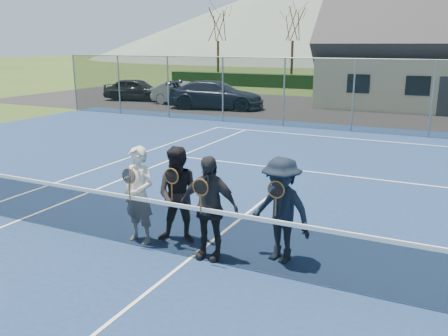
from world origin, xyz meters
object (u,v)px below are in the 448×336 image
Objects in this scene: player_a at (139,195)px; player_c at (208,207)px; car_c at (216,95)px; tennis_net at (191,229)px; player_d at (281,210)px; car_b at (184,94)px; player_b at (180,195)px; car_a at (136,89)px.

player_a and player_c have the same top height.
tennis_net is (8.41, -17.58, -0.25)m from car_c.
player_d reaches higher than car_c.
player_a is (-1.20, 0.20, 0.38)m from tennis_net.
player_d is at bearing -161.19° from car_c.
car_b reaches higher than tennis_net.
player_c reaches higher than tennis_net.
player_d is (1.14, 0.41, -0.00)m from player_c.
player_c is at bearing -164.70° from car_c.
player_d reaches higher than car_b.
car_b is 0.35× the size of tennis_net.
player_b is (-0.53, 0.52, 0.38)m from tennis_net.
car_c is at bearing -113.59° from car_a.
player_c is at bearing 32.99° from tennis_net.
car_a is 0.78× the size of car_c.
player_c is (11.14, -18.02, 0.24)m from car_b.
car_a is at bearing 127.98° from player_b.
player_b is at bearing -178.55° from player_d.
player_b reaches higher than car_b.
player_a is at bearing -155.62° from car_a.
player_a is 1.00× the size of player_c.
car_b is 21.19m from player_c.
car_c is at bearing 112.53° from player_a.
player_d is (12.28, -17.61, 0.24)m from car_b.
car_b is at bearing 118.33° from player_a.
tennis_net is at bearing -9.63° from player_a.
car_a is 23.20m from player_a.
player_d is at bearing -150.22° from car_a.
tennis_net is (10.89, -18.18, -0.14)m from car_b.
car_c is (2.49, -0.61, 0.10)m from car_b.
player_a is at bearing -171.88° from player_d.
car_b is at bearing 120.42° from player_b.
player_c is (8.66, -17.41, 0.14)m from car_c.
car_c is 3.01× the size of player_d.
car_c is 3.01× the size of player_c.
car_b is at bearing 124.90° from player_d.
car_a is 1.02× the size of car_b.
car_c is (6.49, -1.35, 0.07)m from car_a.
player_a is 1.45m from player_c.
player_c is at bearing -152.90° from car_a.
car_c reaches higher than car_b.
player_d is (9.80, -17.00, 0.14)m from car_c.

